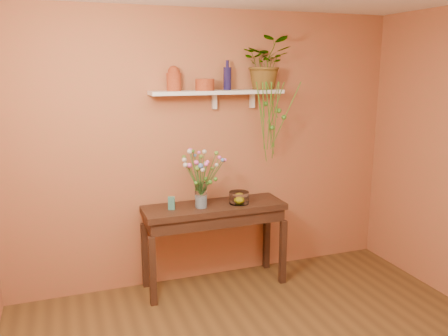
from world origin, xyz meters
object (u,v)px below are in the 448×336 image
spider_plant (266,63)px  bouquet (201,166)px  terracotta_jug (174,79)px  sideboard (214,217)px  glass_vase (201,197)px  blue_bottle (227,78)px  glass_bowl (239,198)px

spider_plant → bouquet: 1.21m
terracotta_jug → bouquet: (0.20, -0.18, -0.80)m
sideboard → glass_vase: size_ratio=5.71×
sideboard → blue_bottle: size_ratio=4.95×
terracotta_jug → bouquet: size_ratio=0.50×
terracotta_jug → spider_plant: 0.94m
blue_bottle → glass_bowl: (0.06, -0.17, -1.16)m
sideboard → blue_bottle: (0.18, 0.13, 1.33)m
glass_bowl → sideboard: bearing=170.9°
terracotta_jug → glass_bowl: size_ratio=1.17×
glass_bowl → terracotta_jug: bearing=163.0°
blue_bottle → spider_plant: spider_plant is taller
blue_bottle → glass_bowl: blue_bottle is taller
blue_bottle → bouquet: 0.89m
blue_bottle → spider_plant: bearing=1.1°
spider_plant → glass_bowl: 1.36m
blue_bottle → spider_plant: size_ratio=0.55×
bouquet → glass_bowl: bouquet is taller
glass_vase → bouquet: (0.00, -0.01, 0.30)m
terracotta_jug → spider_plant: spider_plant is taller
terracotta_jug → glass_vase: terracotta_jug is taller
blue_bottle → bouquet: (-0.33, -0.18, -0.81)m
blue_bottle → spider_plant: (0.41, 0.01, 0.14)m
sideboard → blue_bottle: 1.35m
blue_bottle → glass_vase: (-0.33, -0.17, -1.11)m
glass_vase → glass_bowl: (0.39, -0.00, -0.05)m
sideboard → spider_plant: size_ratio=2.72×
blue_bottle → spider_plant: 0.43m
terracotta_jug → glass_vase: bearing=-42.0°
bouquet → blue_bottle: bearing=28.4°
glass_vase → glass_bowl: bearing=-0.4°
blue_bottle → glass_bowl: 1.17m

